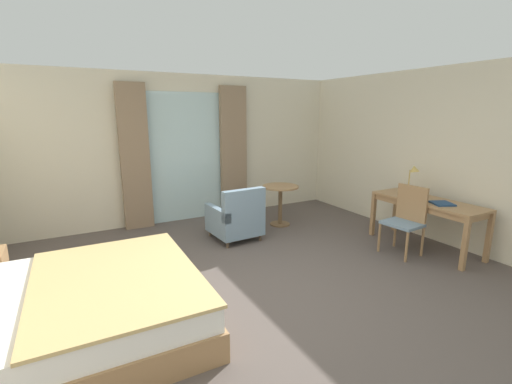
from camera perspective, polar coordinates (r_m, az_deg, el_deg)
The scene contains 13 objects.
ground at distance 4.11m, azimuth 2.70°, elevation -16.62°, with size 6.84×7.00×0.10m, color #564C47.
wall_back at distance 6.60m, azimuth -12.02°, elevation 6.90°, with size 6.44×0.12×2.64m, color beige.
wall_right at distance 5.92m, azimuth 30.13°, elevation 4.80°, with size 0.12×6.60×2.64m, color beige.
balcony_glass_door at distance 6.55m, azimuth -11.33°, elevation 5.50°, with size 1.38×0.02×2.32m, color silver.
curtain_panel_left at distance 6.24m, azimuth -19.11°, elevation 5.28°, with size 0.47×0.10×2.45m, color #897056.
curtain_panel_right at distance 6.78m, azimuth -3.69°, elevation 6.51°, with size 0.52×0.10×2.45m, color #897056.
bed at distance 3.63m, azimuth -28.20°, elevation -16.77°, with size 2.20×1.94×0.99m.
writing_desk at distance 5.69m, azimuth 26.11°, elevation -1.98°, with size 0.59×1.58×0.73m.
desk_chair at distance 5.38m, azimuth 23.28°, elevation -3.66°, with size 0.45×0.51×0.97m.
desk_lamp at distance 5.86m, azimuth 24.23°, elevation 2.93°, with size 0.15×0.21×0.46m.
closed_book at distance 5.48m, azimuth 28.03°, elevation -1.65°, with size 0.26×0.27×0.02m, color navy.
armchair_by_window at distance 5.52m, azimuth -3.24°, elevation -4.38°, with size 0.74×0.77×0.86m.
round_cafe_table at distance 6.19m, azimuth 3.99°, elevation -0.70°, with size 0.64×0.64×0.71m.
Camera 1 is at (-1.87, -3.05, 1.97)m, focal length 24.56 mm.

